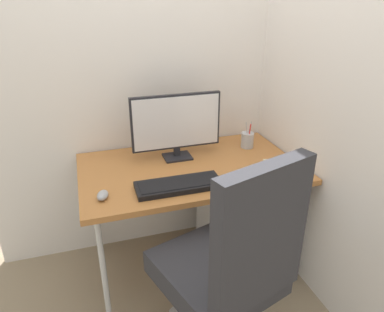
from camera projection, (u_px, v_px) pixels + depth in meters
name	position (u px, v px, depth m)	size (l,w,h in m)	color
ground_plane	(190.00, 264.00, 2.41)	(8.00, 8.00, 0.00)	gray
wall_back	(170.00, 42.00, 2.19)	(2.39, 0.04, 2.80)	white
wall_side_right	(319.00, 50.00, 1.88)	(0.04, 1.89, 2.80)	white
desk	(190.00, 173.00, 2.12)	(1.27, 0.77, 0.74)	#B27038
office_chair	(229.00, 265.00, 1.54)	(0.61, 0.65, 1.15)	black
filing_cabinet	(237.00, 219.00, 2.35)	(0.40, 0.49, 0.62)	#B2B5BA
monitor	(176.00, 124.00, 2.13)	(0.55, 0.13, 0.40)	black
keyboard	(179.00, 185.00, 1.86)	(0.45, 0.17, 0.03)	black
mouse	(103.00, 195.00, 1.76)	(0.05, 0.09, 0.04)	#9EA0A5
pen_holder	(247.00, 140.00, 2.34)	(0.08, 0.08, 0.18)	#B2B5BA
notebook	(277.00, 169.00, 2.06)	(0.14, 0.22, 0.01)	beige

